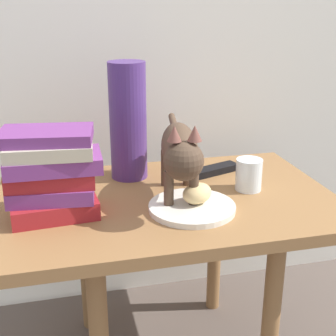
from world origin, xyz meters
The scene contains 8 objects.
side_table centered at (0.00, 0.00, 0.45)m, with size 0.86×0.56×0.52m.
plate centered at (0.04, -0.09, 0.53)m, with size 0.21×0.21×0.01m, color silver.
bread_roll centered at (0.05, -0.08, 0.56)m, with size 0.08×0.06×0.05m, color #E0BC7A.
cat centered at (0.02, -0.02, 0.65)m, with size 0.14×0.47×0.23m.
book_stack centered at (-0.28, -0.03, 0.63)m, with size 0.23×0.16×0.21m.
green_vase centered at (-0.07, 0.17, 0.68)m, with size 0.10×0.10×0.33m, color #4C2D72.
candle_jar centered at (0.22, 0.00, 0.56)m, with size 0.07×0.07×0.08m.
tv_remote centered at (0.18, 0.14, 0.53)m, with size 0.15×0.04×0.02m, color black.
Camera 1 is at (-0.26, -1.07, 1.00)m, focal length 49.82 mm.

